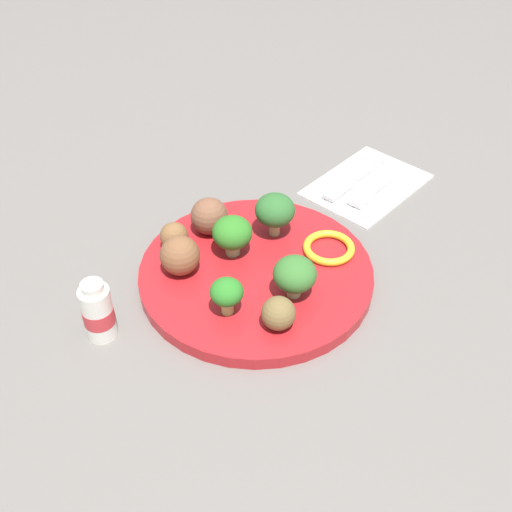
{
  "coord_description": "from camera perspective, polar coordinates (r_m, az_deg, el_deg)",
  "views": [
    {
      "loc": [
        0.39,
        0.4,
        0.53
      ],
      "look_at": [
        0.0,
        0.0,
        0.04
      ],
      "focal_mm": 44.75,
      "sensor_mm": 36.0,
      "label": 1
    }
  ],
  "objects": [
    {
      "name": "broccoli_floret_near_rim",
      "position": [
        0.71,
        3.49,
        -1.67
      ],
      "size": [
        0.05,
        0.05,
        0.05
      ],
      "color": "#9CBF7E",
      "rests_on": "plate"
    },
    {
      "name": "pepper_ring_center",
      "position": [
        0.79,
        6.53,
        0.74
      ],
      "size": [
        0.08,
        0.08,
        0.01
      ],
      "primitive_type": "torus",
      "rotation": [
        0.0,
        0.0,
        1.23
      ],
      "color": "yellow",
      "rests_on": "plate"
    },
    {
      "name": "ground_plane",
      "position": [
        0.77,
        0.0,
        -2.02
      ],
      "size": [
        4.0,
        4.0,
        0.0
      ],
      "primitive_type": "plane",
      "color": "slate"
    },
    {
      "name": "fork",
      "position": [
        0.92,
        10.55,
        5.96
      ],
      "size": [
        0.12,
        0.03,
        0.01
      ],
      "color": "silver",
      "rests_on": "napkin"
    },
    {
      "name": "broccoli_floret_front_left",
      "position": [
        0.79,
        1.7,
        4.07
      ],
      "size": [
        0.05,
        0.05,
        0.06
      ],
      "color": "#9FB87D",
      "rests_on": "plate"
    },
    {
      "name": "napkin",
      "position": [
        0.94,
        9.87,
        6.35
      ],
      "size": [
        0.18,
        0.13,
        0.01
      ],
      "primitive_type": "cube",
      "rotation": [
        0.0,
        0.0,
        0.05
      ],
      "color": "white",
      "rests_on": "ground_plane"
    },
    {
      "name": "plate",
      "position": [
        0.76,
        0.0,
        -1.58
      ],
      "size": [
        0.28,
        0.28,
        0.02
      ],
      "primitive_type": "cylinder",
      "color": "red",
      "rests_on": "ground_plane"
    },
    {
      "name": "meatball_front_right",
      "position": [
        0.75,
        -6.82,
        0.05
      ],
      "size": [
        0.05,
        0.05,
        0.05
      ],
      "primitive_type": "sphere",
      "color": "brown",
      "rests_on": "plate"
    },
    {
      "name": "meatball_center",
      "position": [
        0.68,
        2.02,
        -5.14
      ],
      "size": [
        0.04,
        0.04,
        0.04
      ],
      "primitive_type": "sphere",
      "color": "brown",
      "rests_on": "plate"
    },
    {
      "name": "broccoli_floret_far_rim",
      "position": [
        0.69,
        -2.64,
        -3.32
      ],
      "size": [
        0.04,
        0.04,
        0.05
      ],
      "color": "#A8C56B",
      "rests_on": "plate"
    },
    {
      "name": "meatball_near_rim",
      "position": [
        0.8,
        -4.2,
        3.58
      ],
      "size": [
        0.05,
        0.05,
        0.05
      ],
      "primitive_type": "sphere",
      "color": "brown",
      "rests_on": "plate"
    },
    {
      "name": "yogurt_bottle",
      "position": [
        0.7,
        -13.95,
        -4.88
      ],
      "size": [
        0.03,
        0.03,
        0.08
      ],
      "color": "white",
      "rests_on": "ground_plane"
    },
    {
      "name": "broccoli_floret_front_right",
      "position": [
        0.76,
        -2.37,
        1.9
      ],
      "size": [
        0.05,
        0.05,
        0.05
      ],
      "color": "#91BE7C",
      "rests_on": "plate"
    },
    {
      "name": "knife",
      "position": [
        0.94,
        8.76,
        6.86
      ],
      "size": [
        0.15,
        0.03,
        0.01
      ],
      "color": "silver",
      "rests_on": "napkin"
    },
    {
      "name": "meatball_far_rim",
      "position": [
        0.78,
        -7.33,
        1.75
      ],
      "size": [
        0.04,
        0.04,
        0.04
      ],
      "primitive_type": "sphere",
      "color": "brown",
      "rests_on": "plate"
    }
  ]
}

